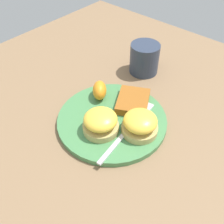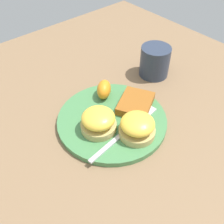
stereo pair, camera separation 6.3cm
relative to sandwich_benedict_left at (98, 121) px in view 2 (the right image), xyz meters
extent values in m
plane|color=#846647|center=(0.05, 0.01, -0.04)|extent=(1.10, 1.10, 0.00)
cylinder|color=#47844C|center=(0.05, 0.01, -0.03)|extent=(0.27, 0.27, 0.01)
cylinder|color=tan|center=(0.00, 0.00, -0.02)|extent=(0.08, 0.08, 0.02)
ellipsoid|color=yellow|center=(0.00, 0.00, 0.01)|extent=(0.08, 0.08, 0.04)
cylinder|color=tan|center=(0.05, -0.07, -0.02)|extent=(0.08, 0.08, 0.02)
ellipsoid|color=yellow|center=(0.05, -0.07, 0.01)|extent=(0.08, 0.08, 0.04)
cube|color=#9B571D|center=(0.12, 0.00, -0.02)|extent=(0.12, 0.11, 0.02)
ellipsoid|color=orange|center=(0.09, 0.08, 0.00)|extent=(0.07, 0.07, 0.04)
cube|color=silver|center=(-0.02, -0.06, -0.02)|extent=(0.12, 0.02, 0.00)
cube|color=silver|center=(0.12, -0.04, -0.02)|extent=(0.05, 0.03, 0.00)
cylinder|color=#2D384C|center=(0.27, 0.08, 0.01)|extent=(0.09, 0.09, 0.09)
torus|color=#2D384C|center=(0.32, 0.08, 0.01)|extent=(0.05, 0.01, 0.05)
camera|label=1|loc=(-0.29, -0.29, 0.43)|focal=42.00mm
camera|label=2|loc=(-0.25, -0.33, 0.43)|focal=42.00mm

